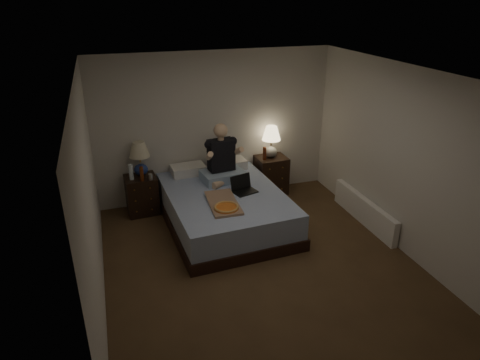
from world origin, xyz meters
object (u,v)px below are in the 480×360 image
object	(u,v)px
beer_bottle_right	(265,153)
person	(222,153)
soda_can	(150,177)
lamp_left	(140,159)
beer_bottle_left	(142,174)
nightstand_left	(142,195)
radiator	(364,211)
bed	(225,209)
lamp_right	(271,142)
nightstand_right	(271,175)
water_bottle	(131,172)
laptop	(245,185)
pizza_box	(226,208)

from	to	relation	value
beer_bottle_right	person	distance (m)	0.95
soda_can	beer_bottle_right	bearing A→B (deg)	4.50
lamp_left	beer_bottle_left	xyz separation A→B (m)	(-0.01, -0.23, -0.17)
nightstand_left	radiator	xyz separation A→B (m)	(3.25, -1.40, -0.11)
lamp_left	bed	bearing A→B (deg)	-37.79
lamp_right	nightstand_right	bearing A→B (deg)	0.00
water_bottle	radiator	xyz separation A→B (m)	(3.39, -1.35, -0.55)
water_bottle	laptop	bearing A→B (deg)	-27.89
bed	beer_bottle_right	size ratio (longest dim) A/B	9.62
radiator	nightstand_left	bearing A→B (deg)	156.66
pizza_box	nightstand_right	bearing A→B (deg)	51.66
lamp_right	person	distance (m)	1.09
beer_bottle_left	beer_bottle_right	bearing A→B (deg)	4.08
radiator	laptop	bearing A→B (deg)	164.26
beer_bottle_left	radiator	size ratio (longest dim) A/B	0.14
bed	nightstand_left	xyz separation A→B (m)	(-1.17, 0.81, 0.04)
nightstand_right	lamp_right	bearing A→B (deg)	177.50
person	beer_bottle_left	bearing A→B (deg)	163.23
soda_can	lamp_right	bearing A→B (deg)	6.31
water_bottle	lamp_right	bearing A→B (deg)	3.06
beer_bottle_left	nightstand_right	bearing A→B (deg)	5.79
lamp_left	laptop	xyz separation A→B (m)	(1.43, -0.97, -0.24)
beer_bottle_left	beer_bottle_right	distance (m)	2.10
bed	person	bearing A→B (deg)	74.81
beer_bottle_left	nightstand_left	bearing A→B (deg)	97.01
person	radiator	xyz separation A→B (m)	(1.99, -1.03, -0.82)
lamp_right	water_bottle	size ratio (longest dim) A/B	2.24
lamp_left	beer_bottle_right	size ratio (longest dim) A/B	2.43
nightstand_left	water_bottle	size ratio (longest dim) A/B	2.51
bed	beer_bottle_left	distance (m)	1.40
bed	pizza_box	distance (m)	0.66
lamp_right	beer_bottle_left	bearing A→B (deg)	-174.18
bed	lamp_left	xyz separation A→B (m)	(-1.14, 0.88, 0.63)
radiator	pizza_box	bearing A→B (deg)	179.24
person	beer_bottle_right	bearing A→B (deg)	16.26
nightstand_right	soda_can	bearing A→B (deg)	-176.22
nightstand_right	lamp_right	distance (m)	0.62
nightstand_right	pizza_box	world-z (taller)	nightstand_right
person	lamp_right	bearing A→B (deg)	17.00
radiator	bed	bearing A→B (deg)	164.05
nightstand_right	soda_can	size ratio (longest dim) A/B	6.75
beer_bottle_left	bed	bearing A→B (deg)	-29.60
nightstand_left	nightstand_right	distance (m)	2.27
beer_bottle_left	radiator	world-z (taller)	beer_bottle_left
pizza_box	bed	bearing A→B (deg)	78.57
nightstand_left	nightstand_right	size ratio (longest dim) A/B	0.93
nightstand_left	lamp_left	world-z (taller)	lamp_left
lamp_right	pizza_box	distance (m)	1.93
bed	beer_bottle_right	xyz separation A→B (m)	(0.94, 0.80, 0.51)
nightstand_right	laptop	distance (m)	1.31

